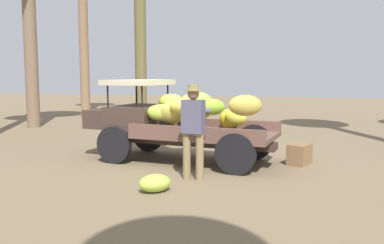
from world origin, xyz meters
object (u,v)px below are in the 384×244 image
Objects in this scene: wooden_crate at (300,154)px; loose_banana_bunch at (155,183)px; truck at (172,120)px; farmer at (193,126)px.

loose_banana_bunch is (2.33, 2.87, -0.08)m from wooden_crate.
loose_banana_bunch is at bearing 50.94° from wooden_crate.
truck is 2.71m from loose_banana_bunch.
wooden_crate is at bearing -38.97° from farmer.
farmer is 3.14× the size of loose_banana_bunch.
loose_banana_bunch is at bearing 162.77° from farmer.
wooden_crate is at bearing -166.44° from truck.
farmer is at bearing -113.32° from loose_banana_bunch.
wooden_crate is at bearing -129.06° from loose_banana_bunch.
truck is at bearing 6.58° from wooden_crate.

